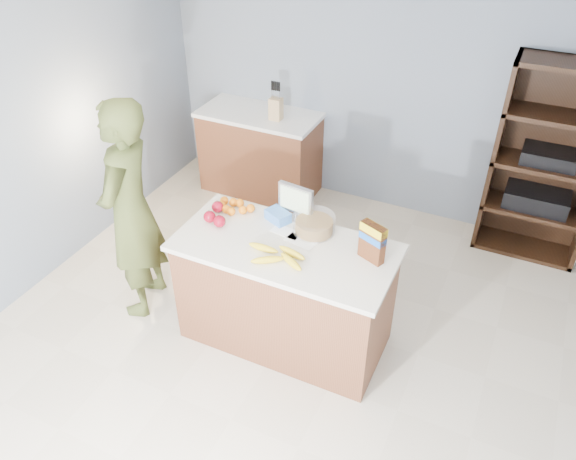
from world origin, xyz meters
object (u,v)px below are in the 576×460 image
at_px(counter_peninsula, 285,297).
at_px(person, 131,212).
at_px(tv, 296,201).
at_px(cereal_box, 373,240).
at_px(shelving_unit, 546,166).

bearing_deg(counter_peninsula, person, -174.08).
height_order(counter_peninsula, tv, tv).
xyz_separation_m(person, cereal_box, (1.82, 0.24, 0.16)).
xyz_separation_m(counter_peninsula, tv, (-0.07, 0.33, 0.64)).
distance_m(shelving_unit, cereal_box, 2.17).
relative_size(person, cereal_box, 6.52).
height_order(counter_peninsula, shelving_unit, shelving_unit).
bearing_deg(shelving_unit, person, -141.95).
relative_size(tv, cereal_box, 1.02).
distance_m(counter_peninsula, shelving_unit, 2.61).
bearing_deg(person, shelving_unit, 112.72).
bearing_deg(cereal_box, tv, 161.64).
relative_size(person, tv, 6.41).
distance_m(counter_peninsula, person, 1.33).
xyz_separation_m(shelving_unit, person, (-2.78, -2.18, 0.04)).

